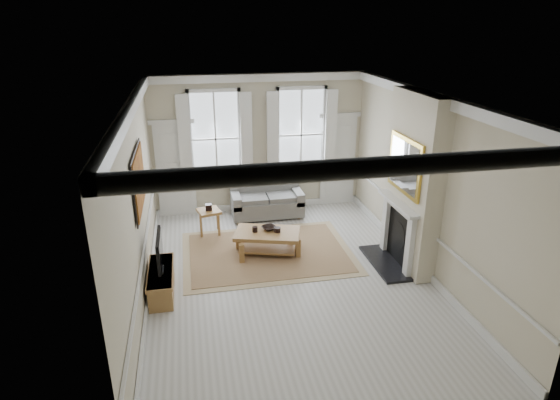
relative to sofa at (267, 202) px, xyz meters
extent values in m
plane|color=#B7B5AD|center=(-0.10, -3.11, -0.35)|extent=(7.20, 7.20, 0.00)
plane|color=white|center=(-0.10, -3.11, 3.05)|extent=(7.20, 7.20, 0.00)
plane|color=beige|center=(-0.10, 0.49, 1.35)|extent=(5.20, 0.00, 5.20)
plane|color=beige|center=(-2.70, -3.11, 1.35)|extent=(0.00, 7.20, 7.20)
plane|color=beige|center=(2.50, -3.11, 1.35)|extent=(0.00, 7.20, 7.20)
cube|color=silver|center=(-2.15, 0.45, 0.80)|extent=(0.90, 0.08, 2.30)
cube|color=silver|center=(1.95, 0.45, 0.80)|extent=(0.90, 0.08, 2.30)
cube|color=#A86F1C|center=(-2.66, -2.81, 1.70)|extent=(0.05, 1.66, 1.06)
cube|color=beige|center=(2.33, -2.91, 1.35)|extent=(0.35, 1.70, 3.38)
cube|color=black|center=(1.90, -2.91, -0.33)|extent=(0.55, 1.50, 0.05)
cube|color=silver|center=(2.10, -3.46, 0.22)|extent=(0.10, 0.18, 1.15)
cube|color=silver|center=(2.10, -2.36, 0.22)|extent=(0.10, 0.18, 1.15)
cube|color=silver|center=(2.05, -2.91, 0.95)|extent=(0.20, 1.45, 0.06)
cube|color=black|center=(2.15, -2.91, 0.20)|extent=(0.02, 0.92, 1.00)
cube|color=gold|center=(2.11, -2.91, 1.70)|extent=(0.06, 1.26, 1.06)
cube|color=slate|center=(0.00, -0.06, -0.09)|extent=(1.73, 0.84, 0.39)
cube|color=slate|center=(0.00, 0.26, 0.26)|extent=(1.73, 0.20, 0.44)
cube|color=slate|center=(-0.76, -0.06, 0.14)|extent=(0.20, 0.84, 0.30)
cube|color=slate|center=(0.76, -0.06, 0.14)|extent=(0.20, 0.84, 0.30)
cylinder|color=brown|center=(-0.74, -0.36, -0.31)|extent=(0.06, 0.06, 0.08)
cylinder|color=brown|center=(0.74, 0.24, -0.31)|extent=(0.06, 0.06, 0.08)
cube|color=brown|center=(-1.45, -0.79, 0.20)|extent=(0.57, 0.57, 0.06)
cube|color=brown|center=(-1.63, -0.97, -0.09)|extent=(0.05, 0.05, 0.52)
cube|color=brown|center=(-1.26, -0.97, -0.09)|extent=(0.05, 0.05, 0.52)
cube|color=brown|center=(-1.63, -0.60, -0.09)|extent=(0.05, 0.05, 0.52)
cube|color=brown|center=(-1.26, -0.60, -0.09)|extent=(0.05, 0.05, 0.52)
cube|color=#94714C|center=(-0.32, -1.99, -0.34)|extent=(3.50, 2.60, 0.02)
cube|color=brown|center=(-0.32, -1.99, 0.10)|extent=(1.48, 1.11, 0.08)
cube|color=brown|center=(-0.88, -2.28, -0.14)|extent=(0.10, 0.10, 0.41)
cube|color=brown|center=(0.23, -2.28, -0.14)|extent=(0.10, 0.10, 0.41)
cube|color=brown|center=(-0.88, -1.71, -0.14)|extent=(0.10, 0.10, 0.41)
cube|color=brown|center=(0.23, -1.71, -0.14)|extent=(0.10, 0.10, 0.41)
cylinder|color=black|center=(-0.57, -1.94, 0.20)|extent=(0.11, 0.11, 0.11)
cylinder|color=black|center=(-0.12, -2.04, 0.19)|extent=(0.14, 0.14, 0.10)
imported|color=black|center=(-0.27, -1.89, 0.18)|extent=(0.37, 0.37, 0.07)
cube|color=brown|center=(-2.44, -3.10, -0.13)|extent=(0.41, 1.26, 0.45)
cube|color=black|center=(-2.42, -3.10, 0.12)|extent=(0.08, 0.30, 0.03)
cube|color=black|center=(-2.42, -3.10, 0.51)|extent=(0.05, 0.90, 0.55)
cube|color=black|center=(-2.39, -3.10, 0.51)|extent=(0.01, 0.83, 0.49)
camera|label=1|loc=(-1.78, -10.59, 4.27)|focal=30.00mm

